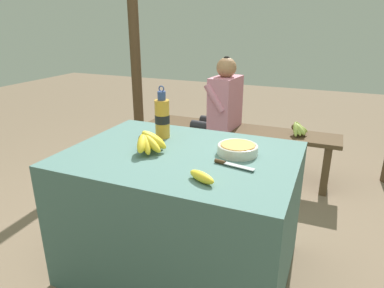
# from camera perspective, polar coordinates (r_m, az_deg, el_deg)

# --- Properties ---
(ground_plane) EXTENTS (12.00, 12.00, 0.00)m
(ground_plane) POSITION_cam_1_polar(r_m,az_deg,el_deg) (2.17, -1.66, -19.36)
(ground_plane) COLOR #75604C
(market_counter) EXTENTS (1.20, 0.88, 0.72)m
(market_counter) POSITION_cam_1_polar(r_m,az_deg,el_deg) (1.96, -1.77, -11.26)
(market_counter) COLOR #4C706B
(market_counter) RESTS_ON ground_plane
(banana_bunch_ripe) EXTENTS (0.16, 0.26, 0.13)m
(banana_bunch_ripe) POSITION_cam_1_polar(r_m,az_deg,el_deg) (1.82, -7.17, 0.58)
(banana_bunch_ripe) COLOR #4C381E
(banana_bunch_ripe) RESTS_ON market_counter
(serving_bowl) EXTENTS (0.21, 0.21, 0.05)m
(serving_bowl) POSITION_cam_1_polar(r_m,az_deg,el_deg) (1.80, 7.61, -0.76)
(serving_bowl) COLOR silver
(serving_bowl) RESTS_ON market_counter
(water_bottle) EXTENTS (0.09, 0.09, 0.31)m
(water_bottle) POSITION_cam_1_polar(r_m,az_deg,el_deg) (2.02, -4.98, 4.39)
(water_bottle) COLOR gold
(water_bottle) RESTS_ON market_counter
(loose_banana_front) EXTENTS (0.15, 0.11, 0.04)m
(loose_banana_front) POSITION_cam_1_polar(r_m,az_deg,el_deg) (1.49, 1.65, -5.50)
(loose_banana_front) COLOR yellow
(loose_banana_front) RESTS_ON market_counter
(knife) EXTENTS (0.21, 0.06, 0.02)m
(knife) POSITION_cam_1_polar(r_m,az_deg,el_deg) (1.66, 6.08, -3.28)
(knife) COLOR #BCBCC1
(knife) RESTS_ON market_counter
(wooden_bench) EXTENTS (1.73, 0.32, 0.46)m
(wooden_bench) POSITION_cam_1_polar(r_m,az_deg,el_deg) (3.15, 7.90, 1.41)
(wooden_bench) COLOR #4C3823
(wooden_bench) RESTS_ON ground_plane
(seated_vendor) EXTENTS (0.43, 0.41, 1.09)m
(seated_vendor) POSITION_cam_1_polar(r_m,az_deg,el_deg) (3.10, 4.67, 6.06)
(seated_vendor) COLOR #232328
(seated_vendor) RESTS_ON ground_plane
(banana_bunch_green) EXTENTS (0.15, 0.24, 0.13)m
(banana_bunch_green) POSITION_cam_1_polar(r_m,az_deg,el_deg) (3.03, 17.32, 2.58)
(banana_bunch_green) COLOR #4C381E
(banana_bunch_green) RESTS_ON wooden_bench
(support_post_near) EXTENTS (0.11, 0.11, 2.54)m
(support_post_near) POSITION_cam_1_polar(r_m,az_deg,el_deg) (3.85, -9.64, 18.16)
(support_post_near) COLOR #4C3823
(support_post_near) RESTS_ON ground_plane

